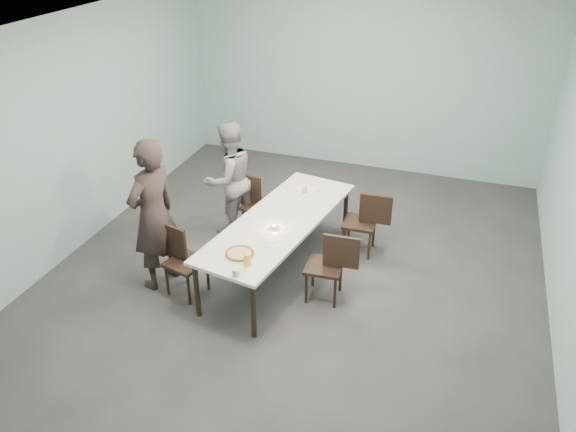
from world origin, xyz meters
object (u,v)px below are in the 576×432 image
(chair_near_right, at_px, (331,262))
(water_tumbler, at_px, (236,273))
(diner_far, at_px, (229,179))
(chair_near_left, at_px, (180,255))
(diner_near, at_px, (153,215))
(amber_tumbler, at_px, (305,190))
(chair_far_right, at_px, (366,219))
(beer_glass, at_px, (247,260))
(table, at_px, (279,223))
(side_plate, at_px, (270,239))
(tealight, at_px, (274,227))
(chair_far_left, at_px, (255,200))
(pizza, at_px, (240,254))

(chair_near_right, bearing_deg, water_tumbler, 46.25)
(chair_near_right, height_order, diner_far, diner_far)
(chair_near_left, relative_size, diner_near, 0.46)
(water_tumbler, height_order, amber_tumbler, water_tumbler)
(chair_far_right, height_order, amber_tumbler, chair_far_right)
(diner_far, bearing_deg, beer_glass, 61.28)
(table, bearing_deg, chair_near_left, -141.46)
(chair_near_right, distance_m, diner_near, 2.14)
(chair_near_right, xyz_separation_m, side_plate, (-0.70, -0.13, 0.25))
(chair_far_right, relative_size, tealight, 15.54)
(chair_far_left, height_order, diner_far, diner_far)
(diner_far, bearing_deg, tealight, 78.19)
(beer_glass, height_order, tealight, beer_glass)
(pizza, xyz_separation_m, beer_glass, (0.16, -0.16, 0.06))
(amber_tumbler, bearing_deg, table, -95.78)
(diner_far, bearing_deg, side_plate, 72.78)
(beer_glass, relative_size, tealight, 2.68)
(diner_far, xyz_separation_m, tealight, (1.01, -0.96, -0.04))
(pizza, relative_size, beer_glass, 2.27)
(table, relative_size, water_tumbler, 30.16)
(chair_near_right, height_order, pizza, chair_near_right)
(chair_near_left, relative_size, chair_far_left, 1.00)
(chair_near_right, bearing_deg, chair_far_left, -42.15)
(table, distance_m, beer_glass, 1.05)
(diner_far, bearing_deg, pizza, 59.47)
(table, bearing_deg, side_plate, -83.17)
(chair_near_left, distance_m, pizza, 0.87)
(water_tumbler, distance_m, tealight, 1.03)
(side_plate, relative_size, beer_glass, 1.20)
(pizza, relative_size, amber_tumbler, 4.25)
(table, xyz_separation_m, diner_far, (-0.99, 0.74, 0.11))
(table, height_order, tealight, tealight)
(chair_near_left, height_order, chair_far_left, same)
(chair_near_left, height_order, diner_near, diner_near)
(side_plate, bearing_deg, beer_glass, -94.46)
(chair_near_left, height_order, pizza, chair_near_left)
(chair_near_left, relative_size, side_plate, 4.83)
(table, distance_m, tealight, 0.23)
(chair_far_right, bearing_deg, chair_far_left, -1.99)
(amber_tumbler, bearing_deg, diner_near, -133.21)
(table, xyz_separation_m, amber_tumbler, (0.08, 0.78, 0.10))
(chair_near_right, bearing_deg, pizza, 27.67)
(table, xyz_separation_m, chair_far_left, (-0.65, 0.79, -0.19))
(chair_near_right, xyz_separation_m, chair_far_right, (0.17, 1.12, 0.00))
(chair_near_left, bearing_deg, diner_far, 105.24)
(chair_far_right, relative_size, amber_tumbler, 10.88)
(diner_far, relative_size, side_plate, 8.96)
(table, xyz_separation_m, chair_near_right, (0.76, -0.34, -0.19))
(chair_near_right, bearing_deg, table, -27.25)
(chair_near_left, xyz_separation_m, amber_tumbler, (1.04, 1.55, 0.29))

